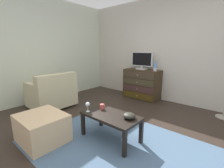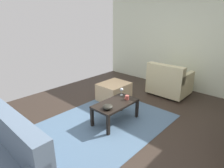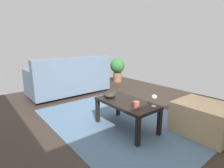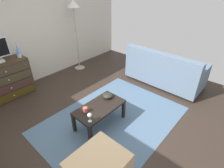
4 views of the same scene
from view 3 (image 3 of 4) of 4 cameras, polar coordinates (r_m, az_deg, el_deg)
The scene contains 9 objects.
ground_plane at distance 2.62m, azimuth 2.54°, elevation -14.90°, with size 5.94×5.19×0.05m, color #30261F.
area_rug at distance 2.86m, azimuth 2.91°, elevation -11.67°, with size 2.60×1.90×0.01m, color #49637D.
coffee_table at distance 2.51m, azimuth 4.70°, elevation -6.86°, with size 0.90×0.47×0.41m.
wine_glass at distance 2.33m, azimuth 13.51°, elevation -4.32°, with size 0.07×0.07×0.16m.
mug at distance 2.26m, azimuth 7.84°, elevation -6.65°, with size 0.11×0.08×0.08m.
bowl_decorative at distance 2.64m, azimuth -0.77°, elevation -3.53°, with size 0.18×0.18×0.08m, color black.
couch_large at distance 4.26m, azimuth -13.45°, elevation 1.35°, with size 0.85×1.81×0.88m.
ottoman at distance 2.73m, azimuth 27.41°, elevation -9.83°, with size 0.70×0.60×0.42m, color #D3B082.
potted_plant at distance 5.38m, azimuth 1.76°, elevation 5.28°, with size 0.44×0.44×0.72m.
Camera 3 is at (-1.71, 1.53, 1.23)m, focal length 28.28 mm.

